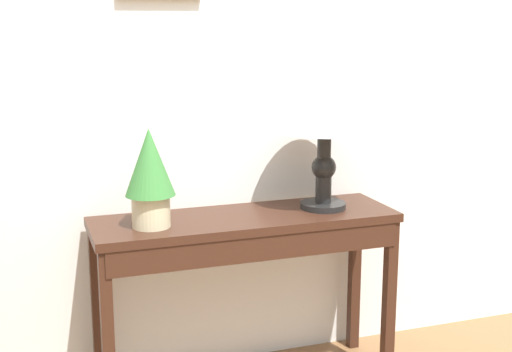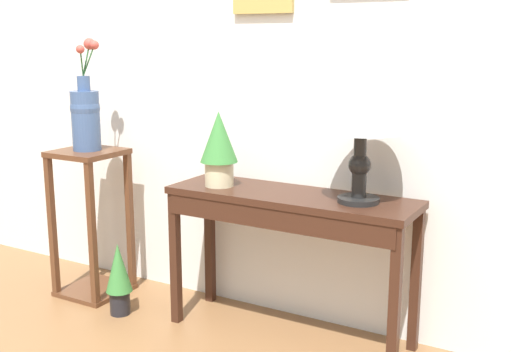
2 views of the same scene
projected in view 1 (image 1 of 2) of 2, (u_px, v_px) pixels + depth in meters
back_wall_with_art at (217, 48)px, 2.96m from camera, size 9.00×0.13×2.80m
console_table at (247, 243)px, 2.85m from camera, size 1.24×0.38×0.74m
table_lamp at (325, 114)px, 2.87m from camera, size 0.39×0.39×0.53m
potted_plant_on_console at (150, 173)px, 2.64m from camera, size 0.19×0.19×0.38m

